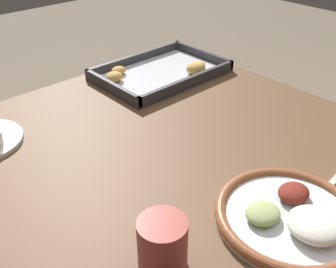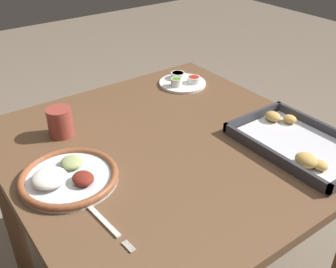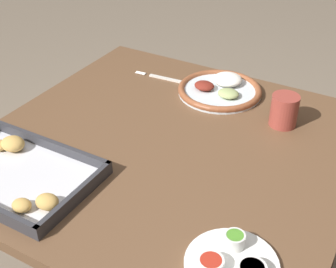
{
  "view_description": "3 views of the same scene",
  "coord_description": "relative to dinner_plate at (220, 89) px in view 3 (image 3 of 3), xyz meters",
  "views": [
    {
      "loc": [
        -0.5,
        -0.54,
        1.22
      ],
      "look_at": [
        -0.0,
        0.0,
        0.76
      ],
      "focal_mm": 42.0,
      "sensor_mm": 36.0,
      "label": 1
    },
    {
      "loc": [
        0.8,
        -0.58,
        1.37
      ],
      "look_at": [
        -0.0,
        0.0,
        0.76
      ],
      "focal_mm": 42.0,
      "sensor_mm": 36.0,
      "label": 2
    },
    {
      "loc": [
        -0.5,
        0.87,
        1.43
      ],
      "look_at": [
        -0.0,
        0.0,
        0.76
      ],
      "focal_mm": 50.0,
      "sensor_mm": 36.0,
      "label": 3
    }
  ],
  "objects": [
    {
      "name": "drinking_cup",
      "position": [
        -0.22,
        0.08,
        0.03
      ],
      "size": [
        0.08,
        0.08,
        0.09
      ],
      "color": "#993D33",
      "rests_on": "dining_table"
    },
    {
      "name": "saucer_plate",
      "position": [
        -0.3,
        0.61,
        -0.0
      ],
      "size": [
        0.18,
        0.18,
        0.04
      ],
      "color": "white",
      "rests_on": "dining_table"
    },
    {
      "name": "baking_tray",
      "position": [
        0.25,
        0.61,
        -0.0
      ],
      "size": [
        0.38,
        0.26,
        0.04
      ],
      "color": "#333338",
      "rests_on": "dining_table"
    },
    {
      "name": "dining_table",
      "position": [
        0.01,
        0.32,
        -0.13
      ],
      "size": [
        0.94,
        0.93,
        0.73
      ],
      "color": "brown",
      "rests_on": "ground_plane"
    },
    {
      "name": "dinner_plate",
      "position": [
        0.0,
        0.0,
        0.0
      ],
      "size": [
        0.26,
        0.26,
        0.04
      ],
      "color": "silver",
      "rests_on": "dining_table"
    },
    {
      "name": "fork",
      "position": [
        0.18,
        0.0,
        -0.01
      ],
      "size": [
        0.22,
        0.03,
        0.0
      ],
      "rotation": [
        0.0,
        0.0,
        0.07
      ],
      "color": "silver",
      "rests_on": "dining_table"
    }
  ]
}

